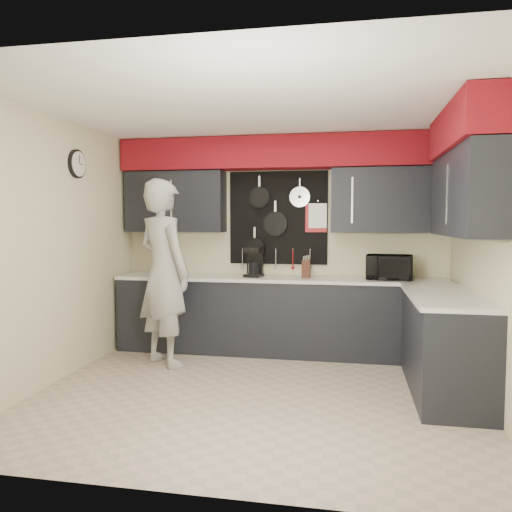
% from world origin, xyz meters
% --- Properties ---
extents(ground, '(4.00, 4.00, 0.00)m').
position_xyz_m(ground, '(0.00, 0.00, 0.00)').
color(ground, tan).
rests_on(ground, ground).
extents(back_wall_assembly, '(4.00, 0.36, 2.60)m').
position_xyz_m(back_wall_assembly, '(0.01, 1.60, 2.01)').
color(back_wall_assembly, beige).
rests_on(back_wall_assembly, ground).
extents(right_wall_assembly, '(0.36, 3.50, 2.60)m').
position_xyz_m(right_wall_assembly, '(1.85, 0.26, 1.94)').
color(right_wall_assembly, beige).
rests_on(right_wall_assembly, ground).
extents(left_wall_assembly, '(0.05, 3.50, 2.60)m').
position_xyz_m(left_wall_assembly, '(-1.99, 0.02, 1.33)').
color(left_wall_assembly, beige).
rests_on(left_wall_assembly, ground).
extents(base_cabinets, '(3.95, 2.20, 0.92)m').
position_xyz_m(base_cabinets, '(0.49, 1.13, 0.46)').
color(base_cabinets, black).
rests_on(base_cabinets, ground).
extents(microwave, '(0.54, 0.39, 0.28)m').
position_xyz_m(microwave, '(1.28, 1.43, 1.06)').
color(microwave, black).
rests_on(microwave, base_cabinets).
extents(knife_block, '(0.10, 0.10, 0.21)m').
position_xyz_m(knife_block, '(0.33, 1.40, 1.02)').
color(knife_block, black).
rests_on(knife_block, base_cabinets).
extents(utensil_crock, '(0.12, 0.12, 0.15)m').
position_xyz_m(utensil_crock, '(-0.32, 1.48, 1.00)').
color(utensil_crock, white).
rests_on(utensil_crock, base_cabinets).
extents(coffee_maker, '(0.22, 0.26, 0.35)m').
position_xyz_m(coffee_maker, '(-0.30, 1.44, 1.10)').
color(coffee_maker, black).
rests_on(coffee_maker, base_cabinets).
extents(person, '(0.89, 0.82, 2.04)m').
position_xyz_m(person, '(-1.18, 0.75, 1.02)').
color(person, '#A6A6A3').
rests_on(person, ground).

